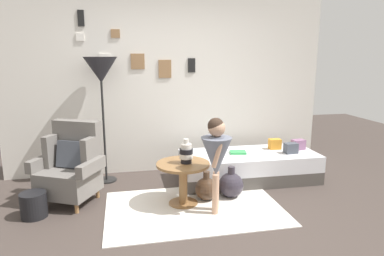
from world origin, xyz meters
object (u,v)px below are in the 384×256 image
object	(u,v)px
side_table	(183,174)
armchair	(71,166)
vase_striped	(186,153)
demijohn_near	(206,189)
magazine_basket	(34,205)
daybed	(249,166)
book_on_daybed	(238,152)
demijohn_far	(231,185)
floor_lamp	(101,74)
person_child	(216,153)

from	to	relation	value
side_table	armchair	bearing A→B (deg)	163.72
vase_striped	demijohn_near	size ratio (longest dim) A/B	0.79
vase_striped	demijohn_near	world-z (taller)	vase_striped
demijohn_near	magazine_basket	distance (m)	1.97
armchair	magazine_basket	distance (m)	0.60
armchair	daybed	size ratio (longest dim) A/B	0.51
side_table	book_on_daybed	bearing A→B (deg)	35.00
armchair	demijohn_far	size ratio (longest dim) A/B	2.43
vase_striped	floor_lamp	xyz separation A→B (m)	(-0.97, 1.00, 0.87)
person_child	demijohn_far	size ratio (longest dim) A/B	2.74
daybed	side_table	world-z (taller)	side_table
daybed	magazine_basket	size ratio (longest dim) A/B	6.82
demijohn_far	floor_lamp	bearing A→B (deg)	149.74
floor_lamp	demijohn_near	distance (m)	2.06
book_on_daybed	demijohn_far	size ratio (longest dim) A/B	0.55
armchair	person_child	xyz separation A→B (m)	(1.62, -0.67, 0.26)
book_on_daybed	demijohn_far	xyz separation A→B (m)	(-0.27, -0.54, -0.25)
demijohn_near	side_table	bearing A→B (deg)	-167.76
demijohn_far	magazine_basket	world-z (taller)	demijohn_far
side_table	person_child	world-z (taller)	person_child
armchair	book_on_daybed	xyz separation A→B (m)	(2.20, 0.25, -0.02)
daybed	magazine_basket	xyz separation A→B (m)	(-2.72, -0.61, -0.06)
side_table	vase_striped	world-z (taller)	vase_striped
floor_lamp	demijohn_far	world-z (taller)	floor_lamp
magazine_basket	vase_striped	bearing A→B (deg)	-0.27
side_table	book_on_daybed	world-z (taller)	side_table
demijohn_far	magazine_basket	bearing A→B (deg)	-177.94
daybed	vase_striped	distance (m)	1.27
book_on_daybed	demijohn_near	world-z (taller)	book_on_daybed
side_table	person_child	size ratio (longest dim) A/B	0.58
vase_striped	magazine_basket	world-z (taller)	vase_striped
vase_striped	person_child	xyz separation A→B (m)	(0.28, -0.29, 0.06)
demijohn_near	demijohn_far	distance (m)	0.33
vase_striped	demijohn_near	xyz separation A→B (m)	(0.26, 0.07, -0.49)
demijohn_far	demijohn_near	bearing A→B (deg)	-176.22
side_table	book_on_daybed	xyz separation A→B (m)	(0.90, 0.63, 0.04)
armchair	magazine_basket	xyz separation A→B (m)	(-0.37, -0.38, -0.30)
vase_striped	magazine_basket	xyz separation A→B (m)	(-1.70, 0.01, -0.49)
armchair	demijohn_near	distance (m)	1.66
floor_lamp	demijohn_near	world-z (taller)	floor_lamp
side_table	demijohn_near	bearing A→B (deg)	12.24
person_child	armchair	bearing A→B (deg)	157.47
armchair	demijohn_far	xyz separation A→B (m)	(1.92, -0.29, -0.28)
daybed	vase_striped	bearing A→B (deg)	-148.79
book_on_daybed	vase_striped	bearing A→B (deg)	-143.67
person_child	vase_striped	bearing A→B (deg)	134.35
armchair	daybed	distance (m)	2.38
daybed	book_on_daybed	distance (m)	0.27
side_table	demijohn_far	world-z (taller)	side_table
person_child	demijohn_far	bearing A→B (deg)	51.00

